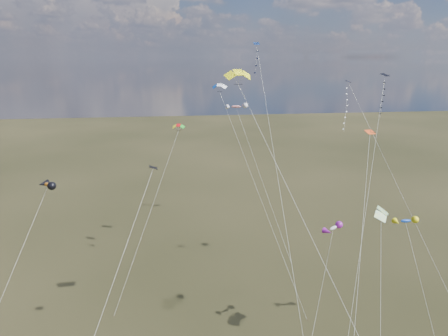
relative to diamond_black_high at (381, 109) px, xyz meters
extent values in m
cube|color=black|center=(0.76, 1.23, 4.30)|extent=(1.37, 1.35, 0.35)
cylinder|color=silver|center=(-5.20, -8.37, -10.89)|extent=(11.96, 19.23, 30.38)
cube|color=navy|center=(-16.41, 1.47, 8.14)|extent=(0.76, 0.70, 0.34)
cylinder|color=silver|center=(-15.47, -9.21, -8.96)|extent=(1.89, 21.38, 34.23)
cube|color=black|center=(-29.09, -10.63, -3.90)|extent=(0.87, 0.91, 0.31)
cylinder|color=silver|center=(-33.85, -19.31, -14.99)|extent=(9.56, 17.38, 22.19)
cube|color=#090E4B|center=(-4.14, 1.41, 3.49)|extent=(0.83, 0.86, 0.27)
cylinder|color=silver|center=(1.44, -6.17, -11.29)|extent=(11.20, 15.19, 29.57)
cube|color=#F24E1A|center=(-7.71, -12.25, -0.61)|extent=(1.01, 0.96, 0.34)
cylinder|color=silver|center=(-11.37, -19.70, -13.34)|extent=(7.35, 14.91, 25.47)
cylinder|color=silver|center=(-14.29, -18.99, -10.49)|extent=(12.49, 18.96, 31.17)
cylinder|color=silver|center=(-15.18, 3.05, -11.83)|extent=(8.93, 19.42, 28.51)
cube|color=#332316|center=(-10.73, -6.65, -26.01)|extent=(0.10, 0.10, 0.12)
cylinder|color=silver|center=(-8.70, -19.67, -17.17)|extent=(4.24, 11.04, 17.82)
cylinder|color=silver|center=(-30.79, 4.03, -14.67)|extent=(9.44, 13.14, 22.81)
cube|color=#332316|center=(-35.49, -2.53, -26.01)|extent=(0.10, 0.10, 0.12)
ellipsoid|color=#C36710|center=(-41.70, -2.41, -7.77)|extent=(2.31, 2.36, 1.09)
cylinder|color=silver|center=(-45.19, -8.92, -16.92)|extent=(7.01, 13.04, 18.31)
ellipsoid|color=white|center=(-9.99, -10.61, -11.50)|extent=(2.50, 2.09, 0.89)
cylinder|color=silver|center=(-12.56, -14.04, -18.78)|extent=(5.18, 6.89, 14.59)
ellipsoid|color=red|center=(-14.78, 25.94, -2.51)|extent=(3.94, 1.89, 1.26)
cylinder|color=silver|center=(-11.61, 16.78, -14.29)|extent=(6.39, 18.35, 23.58)
cube|color=#332316|center=(-8.43, 7.62, -26.01)|extent=(0.10, 0.10, 0.12)
ellipsoid|color=#0E3AB3|center=(-1.50, -10.58, -11.16)|extent=(2.44, 0.93, 0.92)
cylinder|color=silver|center=(-0.83, -14.84, -18.62)|extent=(1.37, 8.54, 14.92)
camera|label=1|loc=(-27.27, -48.89, 6.52)|focal=32.00mm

